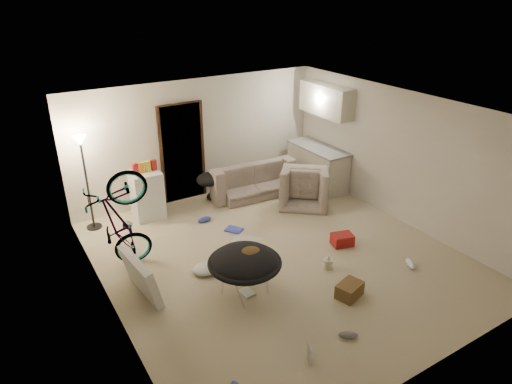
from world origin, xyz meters
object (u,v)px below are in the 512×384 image
saucer_chair (245,268)px  drink_case_a (349,290)px  juicer (328,263)px  floor_lamp (84,163)px  mini_fridge (147,194)px  tv_box (141,276)px  drink_case_b (342,240)px  sofa (249,181)px  kitchen_counter (318,167)px  bicycle (123,243)px  armchair (304,188)px

saucer_chair → drink_case_a: bearing=-33.8°
saucer_chair → juicer: (1.48, -0.12, -0.36)m
floor_lamp → mini_fridge: 1.34m
tv_box → drink_case_b: bearing=-13.2°
juicer → floor_lamp: bearing=130.6°
floor_lamp → juicer: (2.89, -3.37, -1.21)m
saucer_chair → sofa: bearing=58.0°
kitchen_counter → drink_case_a: bearing=-121.8°
bicycle → drink_case_b: bicycle is taller
bicycle → drink_case_b: size_ratio=4.93×
kitchen_counter → saucer_chair: (-3.43, -2.60, 0.01)m
floor_lamp → armchair: floor_lamp is taller
armchair → saucer_chair: saucer_chair is taller
armchair → drink_case_a: (-1.38, -2.93, -0.20)m
saucer_chair → drink_case_b: 2.22m
floor_lamp → drink_case_b: bearing=-39.5°
saucer_chair → tv_box: size_ratio=1.09×
armchair → tv_box: (-3.97, -1.29, 0.01)m
drink_case_a → drink_case_b: size_ratio=1.08×
mini_fridge → drink_case_a: 4.34m
floor_lamp → tv_box: size_ratio=1.83×
floor_lamp → drink_case_b: (3.57, -2.94, -1.20)m
kitchen_counter → juicer: 3.36m
bicycle → saucer_chair: bearing=-131.5°
mini_fridge → drink_case_a: mini_fridge is taller
floor_lamp → saucer_chair: bearing=-66.6°
sofa → drink_case_b: size_ratio=5.26×
kitchen_counter → tv_box: kitchen_counter is taller
bicycle → juicer: bicycle is taller
floor_lamp → kitchen_counter: floor_lamp is taller
armchair → drink_case_b: bearing=113.4°
juicer → tv_box: bearing=162.0°
kitchen_counter → armchair: kitchen_counter is taller
saucer_chair → drink_case_b: bearing=8.0°
sofa → drink_case_b: 2.76m
sofa → kitchen_counter: bearing=167.3°
sofa → floor_lamp: bearing=0.3°
bicycle → tv_box: 0.83m
drink_case_b → juicer: bearing=-132.3°
armchair → juicer: bearing=100.8°
bicycle → juicer: size_ratio=7.56×
bicycle → kitchen_counter: bearing=-68.7°
floor_lamp → kitchen_counter: bearing=-7.7°
bicycle → mini_fridge: bearing=-22.1°
kitchen_counter → tv_box: (-4.73, -1.81, -0.11)m
bicycle → armchair: bearing=-73.8°
drink_case_a → juicer: size_ratio=1.66×
armchair → tv_box: tv_box is taller
kitchen_counter → tv_box: bearing=-159.0°
kitchen_counter → drink_case_a: size_ratio=3.85×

